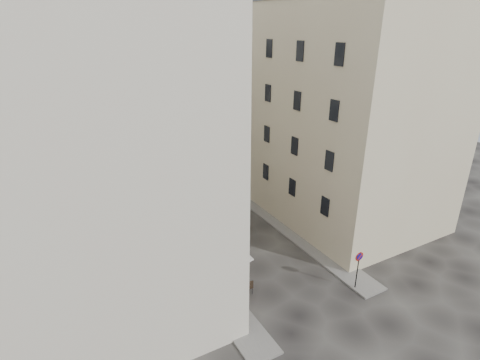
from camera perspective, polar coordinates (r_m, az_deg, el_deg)
ground at (r=27.86m, az=4.27°, el=-13.01°), size 90.00×90.00×0.00m
sidewalk_left at (r=29.11m, az=-7.74°, el=-11.31°), size 2.00×22.00×0.12m
sidewalk_right at (r=32.12m, az=8.17°, el=-7.87°), size 2.00×18.00×0.12m
building_left at (r=22.74m, az=-22.41°, el=5.92°), size 12.20×16.20×20.60m
building_right at (r=32.94m, az=17.07°, el=9.48°), size 12.20×14.20×18.60m
building_back at (r=40.23m, az=-11.75°, el=12.16°), size 18.20×10.20×18.60m
cafe_storefront at (r=25.83m, az=-5.07°, el=-11.14°), size 1.74×7.30×3.50m
stone_steps at (r=37.38m, az=-6.21°, el=-2.64°), size 9.00×3.15×0.80m
bollard_near at (r=25.52m, az=-0.80°, el=-15.25°), size 0.12×0.12×0.98m
bollard_mid at (r=28.08m, az=-4.23°, el=-11.40°), size 0.12×0.12×0.98m
bollard_far at (r=30.83m, az=-6.99°, el=-8.18°), size 0.12×0.12×0.98m
no_parking_sign at (r=25.77m, az=17.60°, el=-12.00°), size 0.65×0.10×2.83m
bistro_table_a at (r=24.98m, az=0.26°, el=-16.24°), size 1.42×0.67×1.00m
bistro_table_b at (r=26.74m, az=-0.75°, el=-13.35°), size 1.37×0.64×0.96m
bistro_table_c at (r=27.64m, az=-3.75°, el=-12.11°), size 1.32×0.62×0.93m
bistro_table_d at (r=28.89m, az=-4.21°, el=-10.46°), size 1.32×0.62×0.93m
bistro_table_e at (r=29.94m, az=-5.58°, el=-9.28°), size 1.25×0.59×0.88m
pedestrian at (r=28.10m, az=-3.75°, el=-10.41°), size 0.68×0.47×1.83m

